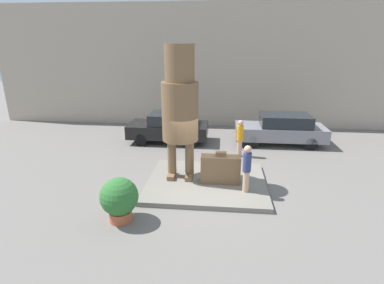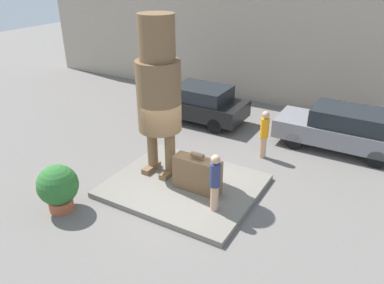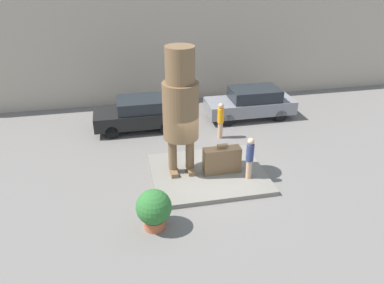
% 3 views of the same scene
% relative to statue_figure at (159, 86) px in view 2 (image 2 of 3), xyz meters
% --- Properties ---
extents(ground_plane, '(60.00, 60.00, 0.00)m').
position_rel_statue_figure_xyz_m(ground_plane, '(1.00, -0.28, -3.02)').
color(ground_plane, slate).
extents(pedestal, '(4.37, 3.71, 0.17)m').
position_rel_statue_figure_xyz_m(pedestal, '(1.00, -0.28, -2.93)').
color(pedestal, slate).
rests_on(pedestal, ground_plane).
extents(building_backdrop, '(28.00, 0.60, 7.35)m').
position_rel_statue_figure_xyz_m(building_backdrop, '(1.00, 8.46, 0.66)').
color(building_backdrop, tan).
rests_on(building_backdrop, ground_plane).
extents(statue_figure, '(1.32, 1.32, 4.87)m').
position_rel_statue_figure_xyz_m(statue_figure, '(0.00, 0.00, 0.00)').
color(statue_figure, brown).
rests_on(statue_figure, pedestal).
extents(giant_suitcase, '(1.43, 0.48, 1.22)m').
position_rel_statue_figure_xyz_m(giant_suitcase, '(1.51, -0.37, -2.33)').
color(giant_suitcase, brown).
rests_on(giant_suitcase, pedestal).
extents(tourist, '(0.28, 0.28, 1.67)m').
position_rel_statue_figure_xyz_m(tourist, '(2.39, -0.99, -1.93)').
color(tourist, tan).
rests_on(tourist, pedestal).
extents(parked_car_black, '(4.17, 1.89, 1.56)m').
position_rel_statue_figure_xyz_m(parked_car_black, '(-1.25, 4.66, -2.20)').
color(parked_car_black, black).
rests_on(parked_car_black, ground_plane).
extents(parked_car_grey, '(4.54, 1.84, 1.58)m').
position_rel_statue_figure_xyz_m(parked_car_grey, '(4.59, 4.88, -2.19)').
color(parked_car_grey, gray).
rests_on(parked_car_grey, ground_plane).
extents(planter_pot, '(1.12, 1.12, 1.36)m').
position_rel_statue_figure_xyz_m(planter_pot, '(-1.41, -2.93, -2.27)').
color(planter_pot, '#AD5638').
rests_on(planter_pot, ground_plane).
extents(worker_hivis, '(0.30, 0.30, 1.74)m').
position_rel_statue_figure_xyz_m(worker_hivis, '(2.36, 2.84, -2.07)').
color(worker_hivis, tan).
rests_on(worker_hivis, ground_plane).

